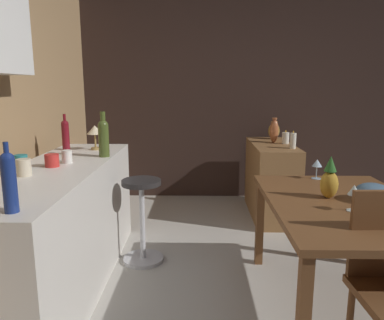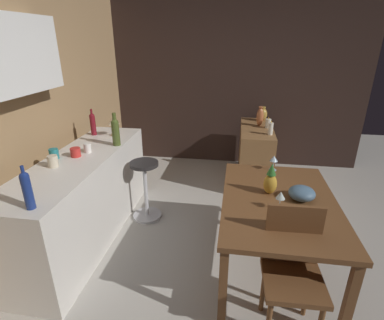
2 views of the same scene
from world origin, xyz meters
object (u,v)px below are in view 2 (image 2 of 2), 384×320
Objects in this scene: wine_bottle_ruby at (93,123)px; vase_copper at (260,117)px; pineapple_centerpiece at (271,181)px; fruit_bowl at (302,193)px; cup_white at (88,148)px; wine_glass_left at (274,159)px; wine_bottle_cobalt at (27,189)px; wine_bottle_olive at (115,131)px; wine_glass_right at (281,196)px; cup_cream at (53,161)px; dining_table at (278,207)px; cup_teal at (54,154)px; counter_lamp at (113,122)px; vase_brass at (263,114)px; cup_red at (76,152)px; pillar_candle_short at (271,129)px; sideboard_cabinet at (255,155)px; chair_near_window at (292,268)px; bar_stool at (146,189)px; pillar_candle_tall at (268,123)px.

wine_bottle_ruby is 1.12× the size of vase_copper.
pineapple_centerpiece is 2.19m from wine_bottle_ruby.
cup_white is (0.37, 2.05, 0.15)m from fruit_bowl.
wine_glass_left is 2.17m from wine_bottle_cobalt.
fruit_bowl is (-0.57, -0.17, -0.06)m from wine_glass_left.
wine_bottle_olive is at bearing -127.16° from wine_bottle_ruby.
cup_white is (0.56, 1.85, 0.09)m from wine_glass_right.
pineapple_centerpiece is at bearing -87.31° from cup_cream.
cup_teal is (0.18, 2.11, 0.29)m from dining_table.
counter_lamp is (0.01, -0.26, 0.02)m from wine_bottle_ruby.
wine_glass_right is 0.72× the size of vase_brass.
cup_cream reaches higher than wine_glass_left.
fruit_bowl is at bearing -96.58° from cup_red.
pillar_candle_short is at bearing -62.15° from wine_bottle_olive.
vase_copper reaches higher than dining_table.
chair_near_window is (-2.41, -0.15, 0.11)m from sideboard_cabinet.
wine_bottle_olive is (0.62, 1.84, 0.27)m from fruit_bowl.
wine_bottle_ruby is at bearing 66.55° from pineapple_centerpiece.
vase_copper is (1.28, -1.31, 0.58)m from bar_stool.
cup_white reaches higher than sideboard_cabinet.
bar_stool is at bearing -84.85° from wine_bottle_olive.
pillar_candle_tall is at bearing -66.94° from wine_bottle_ruby.
cup_cream reaches higher than dining_table.
cup_teal is at bearing 29.87° from cup_cream.
chair_near_window is 8.84× the size of cup_white.
wine_bottle_olive is at bearing -27.72° from cup_cream.
wine_bottle_cobalt is (-0.12, 1.79, 0.53)m from chair_near_window.
bar_stool is 1.08m from cup_cream.
chair_near_window is 2.32m from cup_teal.
vase_brass is at bearing -45.13° from cup_white.
wine_glass_left is 1.87m from counter_lamp.
wine_bottle_olive is at bearing 125.49° from pillar_candle_tall.
wine_bottle_ruby reaches higher than vase_copper.
cup_white is at bearing 130.76° from vase_copper.
counter_lamp reaches higher than cup_red.
pineapple_centerpiece reaches higher than cup_white.
vase_copper reaches higher than pillar_candle_tall.
sideboard_cabinet is at bearing 26.10° from pillar_candle_short.
wine_bottle_ruby is at bearing 52.84° from wine_bottle_olive.
fruit_bowl is 1.17× the size of pillar_candle_short.
cup_white is at bearing 175.13° from counter_lamp.
pineapple_centerpiece is 2.28× the size of cup_teal.
cup_teal is 0.32m from cup_white.
bar_stool is 3.28× the size of fruit_bowl.
wine_bottle_olive is 1.67× the size of vase_brass.
cup_teal is at bearing 22.96° from wine_bottle_cobalt.
wine_glass_right is 2.14m from counter_lamp.
cup_red is at bearing 128.95° from pillar_candle_tall.
bar_stool is 3.82× the size of pillar_candle_short.
vase_copper is (0.40, 0.12, 0.05)m from pillar_candle_short.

